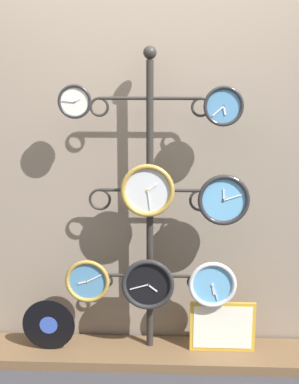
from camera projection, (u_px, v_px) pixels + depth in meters
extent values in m
cube|color=gray|center=(151.00, 132.00, 3.27)|extent=(4.40, 0.04, 2.80)
cube|color=brown|center=(149.00, 354.00, 3.35)|extent=(2.20, 0.36, 0.06)
cylinder|color=#282623|center=(150.00, 352.00, 3.41)|extent=(0.38, 0.38, 0.02)
cylinder|color=#282623|center=(150.00, 214.00, 3.22)|extent=(0.04, 0.04, 1.81)
sphere|color=#282623|center=(150.00, 53.00, 3.02)|extent=(0.08, 0.08, 0.08)
cylinder|color=#282623|center=(124.00, 98.00, 3.08)|extent=(0.29, 0.02, 0.02)
torus|color=#282623|center=(99.00, 107.00, 3.10)|extent=(0.12, 0.02, 0.12)
cylinder|color=#282623|center=(175.00, 98.00, 3.07)|extent=(0.29, 0.02, 0.02)
torus|color=#282623|center=(201.00, 107.00, 3.07)|extent=(0.12, 0.02, 0.12)
cylinder|color=#282623|center=(125.00, 190.00, 3.19)|extent=(0.30, 0.02, 0.02)
torus|color=#282623|center=(100.00, 199.00, 3.21)|extent=(0.14, 0.02, 0.14)
cylinder|color=#282623|center=(175.00, 190.00, 3.18)|extent=(0.30, 0.02, 0.02)
torus|color=#282623|center=(200.00, 200.00, 3.19)|extent=(0.14, 0.02, 0.14)
cylinder|color=#282623|center=(128.00, 275.00, 3.31)|extent=(0.27, 0.02, 0.02)
torus|color=#282623|center=(106.00, 281.00, 3.32)|extent=(0.09, 0.02, 0.09)
cylinder|color=#282623|center=(172.00, 276.00, 3.30)|extent=(0.27, 0.02, 0.02)
torus|color=#282623|center=(194.00, 282.00, 3.30)|extent=(0.09, 0.02, 0.09)
cylinder|color=silver|center=(75.00, 101.00, 3.01)|extent=(0.18, 0.02, 0.18)
torus|color=#262628|center=(75.00, 102.00, 3.00)|extent=(0.19, 0.02, 0.19)
cylinder|color=#262628|center=(75.00, 102.00, 3.00)|extent=(0.01, 0.01, 0.01)
cube|color=silver|center=(78.00, 100.00, 3.00)|extent=(0.04, 0.00, 0.03)
cube|color=silver|center=(68.00, 101.00, 3.00)|extent=(0.07, 0.00, 0.01)
cylinder|color=#4C84B2|center=(223.00, 106.00, 2.99)|extent=(0.21, 0.02, 0.21)
torus|color=#262628|center=(224.00, 106.00, 2.98)|extent=(0.23, 0.02, 0.23)
cylinder|color=#262628|center=(224.00, 106.00, 2.98)|extent=(0.01, 0.01, 0.01)
cube|color=silver|center=(225.00, 111.00, 2.98)|extent=(0.02, 0.00, 0.05)
cube|color=silver|center=(218.00, 111.00, 2.98)|extent=(0.07, 0.00, 0.06)
cylinder|color=silver|center=(148.00, 190.00, 3.11)|extent=(0.29, 0.02, 0.29)
torus|color=#A58438|center=(148.00, 191.00, 3.10)|extent=(0.32, 0.03, 0.32)
cylinder|color=#A58438|center=(148.00, 191.00, 3.10)|extent=(0.02, 0.01, 0.02)
cube|color=silver|center=(152.00, 187.00, 3.09)|extent=(0.06, 0.00, 0.05)
cube|color=silver|center=(149.00, 200.00, 3.11)|extent=(0.02, 0.00, 0.11)
cylinder|color=#60A8DB|center=(224.00, 200.00, 3.10)|extent=(0.27, 0.02, 0.27)
torus|color=#262628|center=(224.00, 200.00, 3.09)|extent=(0.30, 0.03, 0.30)
cylinder|color=#262628|center=(224.00, 200.00, 3.09)|extent=(0.02, 0.01, 0.02)
cube|color=silver|center=(224.00, 195.00, 3.08)|extent=(0.01, 0.00, 0.07)
cube|color=silver|center=(233.00, 197.00, 3.08)|extent=(0.10, 0.00, 0.04)
cylinder|color=#4C84B2|center=(88.00, 280.00, 3.25)|extent=(0.25, 0.02, 0.25)
torus|color=#A58438|center=(87.00, 281.00, 3.24)|extent=(0.27, 0.02, 0.27)
cylinder|color=#A58438|center=(87.00, 281.00, 3.24)|extent=(0.01, 0.01, 0.01)
cube|color=silver|center=(83.00, 283.00, 3.24)|extent=(0.06, 0.00, 0.02)
cube|color=silver|center=(94.00, 278.00, 3.23)|extent=(0.09, 0.00, 0.05)
cylinder|color=black|center=(148.00, 284.00, 3.22)|extent=(0.29, 0.02, 0.29)
torus|color=#262628|center=(148.00, 285.00, 3.20)|extent=(0.32, 0.03, 0.32)
cylinder|color=#262628|center=(148.00, 285.00, 3.20)|extent=(0.02, 0.01, 0.02)
cube|color=silver|center=(152.00, 288.00, 3.21)|extent=(0.06, 0.00, 0.05)
cube|color=silver|center=(139.00, 287.00, 3.21)|extent=(0.11, 0.00, 0.04)
cylinder|color=#60A8DB|center=(212.00, 284.00, 3.21)|extent=(0.26, 0.02, 0.26)
torus|color=silver|center=(213.00, 285.00, 3.19)|extent=(0.29, 0.03, 0.29)
cylinder|color=silver|center=(213.00, 285.00, 3.19)|extent=(0.02, 0.01, 0.02)
cube|color=silver|center=(213.00, 290.00, 3.20)|extent=(0.02, 0.00, 0.06)
cube|color=silver|center=(215.00, 293.00, 3.20)|extent=(0.04, 0.00, 0.10)
cylinder|color=black|center=(49.00, 325.00, 3.31)|extent=(0.33, 0.01, 0.33)
cylinder|color=#334FB2|center=(48.00, 325.00, 3.31)|extent=(0.11, 0.00, 0.11)
cube|color=gold|center=(222.00, 327.00, 3.30)|extent=(0.40, 0.02, 0.32)
cube|color=white|center=(223.00, 327.00, 3.29)|extent=(0.36, 0.00, 0.28)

